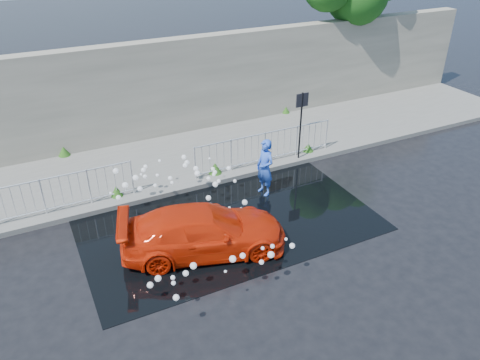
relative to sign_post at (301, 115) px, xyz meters
The scene contains 12 objects.
ground 5.50m from the sign_post, 143.57° to the right, with size 90.00×90.00×0.00m, color black.
pavement 4.90m from the sign_post, 155.66° to the left, with size 30.00×4.00×0.15m, color #5C5C58.
curb 4.51m from the sign_post, behind, with size 30.00×0.25×0.16m, color #5C5C58.
retaining_wall 5.87m from the sign_post, 135.69° to the left, with size 30.00×0.60×3.50m, color #6D6A5C.
puddle 4.59m from the sign_post, 150.42° to the right, with size 8.00×5.00×0.01m, color black.
sign_post is the anchor object (origin of this frame).
railing_left 8.26m from the sign_post, behind, with size 5.05×0.05×1.10m.
railing_right 1.57m from the sign_post, 168.23° to the left, with size 5.05×0.05×1.10m.
weeds 5.01m from the sign_post, 163.80° to the left, with size 12.17×3.93×0.36m.
water_spray 5.18m from the sign_post, 158.26° to the right, with size 3.67×5.72×1.00m.
red_car 5.80m from the sign_post, 147.25° to the right, with size 1.68×4.13×1.20m, color red.
person 2.57m from the sign_post, 147.71° to the right, with size 0.65×0.43×1.78m, color blue.
Camera 1 is at (-3.99, -8.88, 7.50)m, focal length 35.00 mm.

